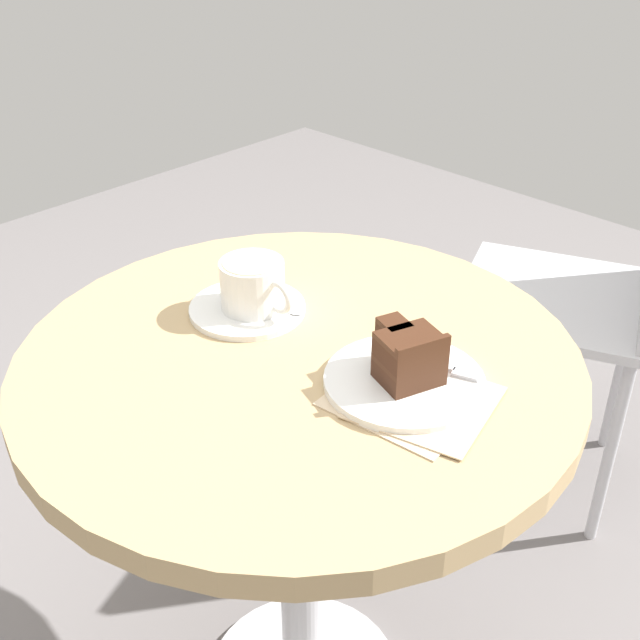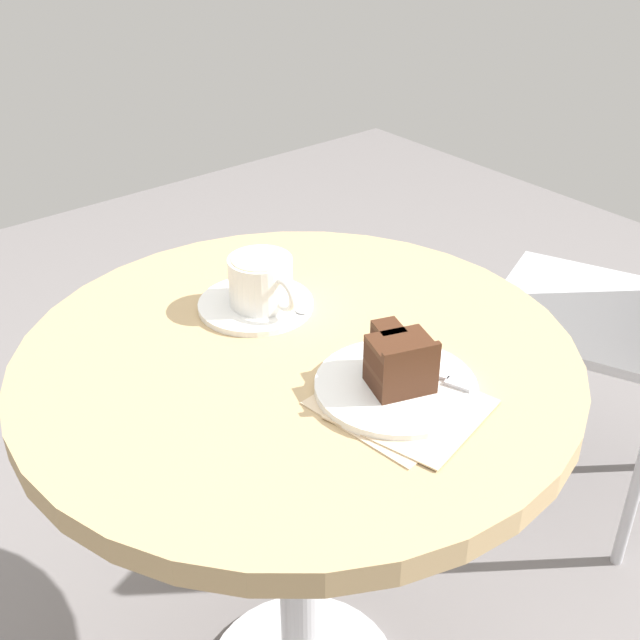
{
  "view_description": "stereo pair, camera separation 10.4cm",
  "coord_description": "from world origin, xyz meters",
  "views": [
    {
      "loc": [
        0.63,
        -0.61,
        1.28
      ],
      "look_at": [
        0.01,
        0.03,
        0.73
      ],
      "focal_mm": 45.0,
      "sensor_mm": 36.0,
      "label": 1
    },
    {
      "loc": [
        0.7,
        -0.53,
        1.28
      ],
      "look_at": [
        0.01,
        0.03,
        0.73
      ],
      "focal_mm": 45.0,
      "sensor_mm": 36.0,
      "label": 2
    }
  ],
  "objects": [
    {
      "name": "saucer",
      "position": [
        -0.13,
        0.02,
        0.7
      ],
      "size": [
        0.17,
        0.17,
        0.01
      ],
      "color": "white",
      "rests_on": "cafe_table"
    },
    {
      "name": "coffee_cup",
      "position": [
        -0.12,
        0.03,
        0.74
      ],
      "size": [
        0.12,
        0.09,
        0.07
      ],
      "color": "white",
      "rests_on": "saucer"
    },
    {
      "name": "fork",
      "position": [
        0.16,
        0.09,
        0.71
      ],
      "size": [
        0.13,
        0.06,
        0.0
      ],
      "rotation": [
        0.0,
        0.0,
        0.34
      ],
      "color": "silver",
      "rests_on": "cake_plate"
    },
    {
      "name": "cake_slice",
      "position": [
        0.15,
        0.04,
        0.74
      ],
      "size": [
        0.1,
        0.09,
        0.07
      ],
      "rotation": [
        0.0,
        0.0,
        2.81
      ],
      "color": "#422619",
      "rests_on": "cake_plate"
    },
    {
      "name": "cake_plate",
      "position": [
        0.15,
        0.04,
        0.7
      ],
      "size": [
        0.2,
        0.2,
        0.01
      ],
      "color": "white",
      "rests_on": "cafe_table"
    },
    {
      "name": "napkin",
      "position": [
        0.18,
        0.03,
        0.7
      ],
      "size": [
        0.21,
        0.19,
        0.0
      ],
      "rotation": [
        0.0,
        0.0,
        0.11
      ],
      "color": "beige",
      "rests_on": "cafe_table"
    },
    {
      "name": "teaspoon",
      "position": [
        -0.09,
        0.07,
        0.7
      ],
      "size": [
        0.1,
        0.04,
        0.0
      ],
      "rotation": [
        0.0,
        0.0,
        6.02
      ],
      "color": "silver",
      "rests_on": "saucer"
    },
    {
      "name": "cafe_table",
      "position": [
        0.0,
        0.0,
        0.58
      ],
      "size": [
        0.74,
        0.74,
        0.69
      ],
      "color": "tan",
      "rests_on": "ground"
    }
  ]
}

